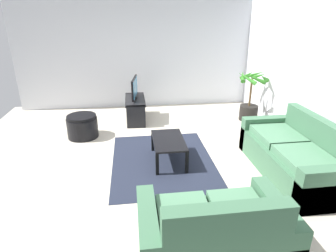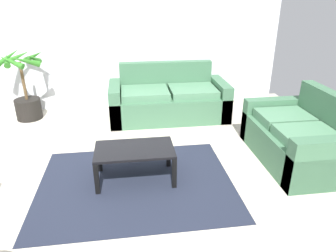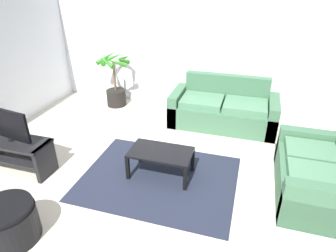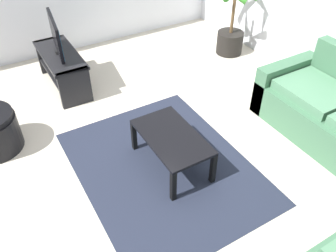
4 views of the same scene
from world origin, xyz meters
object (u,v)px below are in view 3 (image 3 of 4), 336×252
tv (7,124)px  coffee_table (161,155)px  ottoman (9,223)px  couch_main (223,110)px  tv_stand (14,151)px  couch_loveseat (317,176)px  potted_palm (116,85)px

tv → coffee_table: size_ratio=0.89×
ottoman → couch_main: bearing=61.4°
couch_main → tv: 3.66m
couch_main → tv_stand: (-2.75, -2.37, 0.03)m
couch_loveseat → tv: bearing=-170.9°
tv_stand → couch_main: bearing=40.7°
couch_main → potted_palm: bearing=173.5°
coffee_table → tv: bearing=-166.7°
potted_palm → coffee_table: bearing=-51.1°
tv → ottoman: tv is taller
couch_loveseat → coffee_table: size_ratio=1.67×
potted_palm → couch_main: bearing=-6.5°
couch_main → tv_stand: 3.63m
tv_stand → couch_loveseat: bearing=9.1°
couch_loveseat → ottoman: couch_loveseat is taller
tv → ottoman: (0.86, -1.10, -0.54)m
potted_palm → ottoman: (0.49, -3.74, -0.24)m
couch_main → tv_stand: couch_main is taller
couch_main → coffee_table: bearing=-109.2°
couch_main → ottoman: size_ratio=3.24×
potted_palm → couch_loveseat: bearing=-27.2°
couch_main → tv: bearing=-139.3°
potted_palm → ottoman: 3.78m
tv → potted_palm: 2.68m
tv_stand → coffee_table: tv_stand is taller
couch_loveseat → tv_stand: couch_loveseat is taller
couch_loveseat → potted_palm: potted_palm is taller
tv → potted_palm: (0.37, 2.64, -0.30)m
ottoman → couch_loveseat: bearing=28.0°
couch_loveseat → tv: 4.27m
couch_main → tv: (-2.75, -2.37, 0.47)m
couch_main → tv_stand: size_ratio=1.80×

